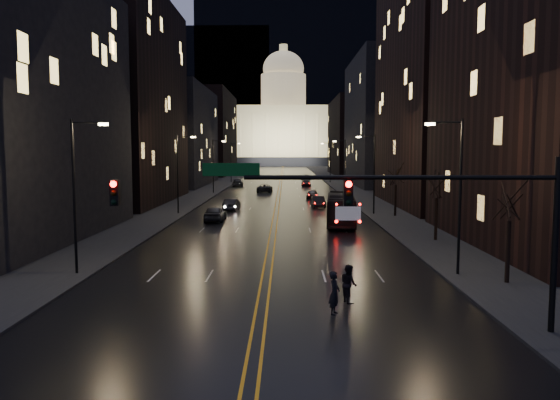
{
  "coord_description": "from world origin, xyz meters",
  "views": [
    {
      "loc": [
        1.09,
        -20.91,
        7.24
      ],
      "look_at": [
        0.74,
        13.2,
        4.12
      ],
      "focal_mm": 35.0,
      "sensor_mm": 36.0,
      "label": 1
    }
  ],
  "objects_px": {
    "bus": "(341,209)",
    "pedestrian_b": "(349,284)",
    "oncoming_car_b": "(232,205)",
    "pedestrian_a": "(334,293)",
    "traffic_signal": "(411,206)",
    "receding_car_a": "(318,202)",
    "oncoming_car_a": "(215,213)"
  },
  "relations": [
    {
      "from": "bus",
      "to": "oncoming_car_b",
      "type": "height_order",
      "value": "bus"
    },
    {
      "from": "bus",
      "to": "traffic_signal",
      "type": "bearing_deg",
      "value": -85.91
    },
    {
      "from": "traffic_signal",
      "to": "pedestrian_b",
      "type": "bearing_deg",
      "value": 111.64
    },
    {
      "from": "oncoming_car_a",
      "to": "receding_car_a",
      "type": "relative_size",
      "value": 1.12
    },
    {
      "from": "pedestrian_b",
      "to": "oncoming_car_a",
      "type": "bearing_deg",
      "value": 1.11
    },
    {
      "from": "traffic_signal",
      "to": "oncoming_car_b",
      "type": "relative_size",
      "value": 3.99
    },
    {
      "from": "oncoming_car_a",
      "to": "receding_car_a",
      "type": "height_order",
      "value": "oncoming_car_a"
    },
    {
      "from": "bus",
      "to": "pedestrian_b",
      "type": "bearing_deg",
      "value": -89.87
    },
    {
      "from": "receding_car_a",
      "to": "oncoming_car_b",
      "type": "bearing_deg",
      "value": -163.51
    },
    {
      "from": "bus",
      "to": "pedestrian_a",
      "type": "xyz_separation_m",
      "value": [
        -3.24,
        -29.18,
        -0.57
      ]
    },
    {
      "from": "oncoming_car_a",
      "to": "pedestrian_b",
      "type": "distance_m",
      "value": 31.48
    },
    {
      "from": "bus",
      "to": "receding_car_a",
      "type": "relative_size",
      "value": 2.56
    },
    {
      "from": "oncoming_car_b",
      "to": "pedestrian_b",
      "type": "bearing_deg",
      "value": 107.73
    },
    {
      "from": "oncoming_car_b",
      "to": "pedestrian_a",
      "type": "relative_size",
      "value": 2.23
    },
    {
      "from": "oncoming_car_b",
      "to": "receding_car_a",
      "type": "distance_m",
      "value": 11.27
    },
    {
      "from": "traffic_signal",
      "to": "bus",
      "type": "relative_size",
      "value": 1.56
    },
    {
      "from": "bus",
      "to": "oncoming_car_b",
      "type": "xyz_separation_m",
      "value": [
        -11.86,
        12.31,
        -0.83
      ]
    },
    {
      "from": "pedestrian_a",
      "to": "pedestrian_b",
      "type": "height_order",
      "value": "pedestrian_a"
    },
    {
      "from": "traffic_signal",
      "to": "bus",
      "type": "height_order",
      "value": "traffic_signal"
    },
    {
      "from": "oncoming_car_b",
      "to": "bus",
      "type": "bearing_deg",
      "value": 138.21
    },
    {
      "from": "receding_car_a",
      "to": "pedestrian_a",
      "type": "distance_m",
      "value": 45.31
    },
    {
      "from": "oncoming_car_b",
      "to": "oncoming_car_a",
      "type": "bearing_deg",
      "value": 90.06
    },
    {
      "from": "oncoming_car_a",
      "to": "pedestrian_b",
      "type": "height_order",
      "value": "pedestrian_b"
    },
    {
      "from": "receding_car_a",
      "to": "pedestrian_a",
      "type": "height_order",
      "value": "pedestrian_a"
    },
    {
      "from": "traffic_signal",
      "to": "receding_car_a",
      "type": "bearing_deg",
      "value": 90.79
    },
    {
      "from": "bus",
      "to": "pedestrian_b",
      "type": "relative_size",
      "value": 6.0
    },
    {
      "from": "traffic_signal",
      "to": "oncoming_car_a",
      "type": "bearing_deg",
      "value": 109.27
    },
    {
      "from": "traffic_signal",
      "to": "bus",
      "type": "bearing_deg",
      "value": 88.95
    },
    {
      "from": "oncoming_car_a",
      "to": "oncoming_car_b",
      "type": "distance_m",
      "value": 9.83
    },
    {
      "from": "traffic_signal",
      "to": "pedestrian_b",
      "type": "xyz_separation_m",
      "value": [
        -1.81,
        4.55,
        -4.18
      ]
    },
    {
      "from": "pedestrian_b",
      "to": "oncoming_car_b",
      "type": "bearing_deg",
      "value": -4.33
    },
    {
      "from": "pedestrian_a",
      "to": "pedestrian_b",
      "type": "relative_size",
      "value": 1.05
    }
  ]
}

